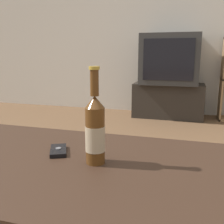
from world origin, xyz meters
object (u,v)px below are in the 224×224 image
at_px(tv_stand, 168,100).
at_px(beer_bottle, 95,130).
at_px(cell_phone, 58,151).
at_px(television, 170,59).

distance_m(tv_stand, beer_bottle, 2.75).
bearing_deg(cell_phone, beer_bottle, -42.84).
bearing_deg(beer_bottle, television, 89.49).
height_order(tv_stand, cell_phone, cell_phone).
distance_m(tv_stand, television, 0.53).
height_order(beer_bottle, cell_phone, beer_bottle).
distance_m(television, cell_phone, 2.70).
xyz_separation_m(beer_bottle, cell_phone, (-0.16, 0.05, -0.10)).
xyz_separation_m(tv_stand, cell_phone, (-0.18, -2.68, 0.26)).
distance_m(tv_stand, cell_phone, 2.70).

